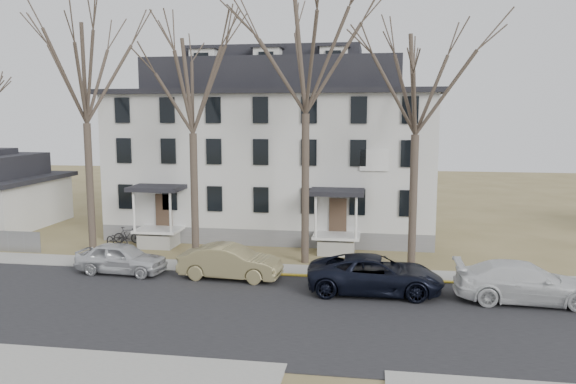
% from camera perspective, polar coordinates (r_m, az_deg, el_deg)
% --- Properties ---
extents(ground, '(120.00, 120.00, 0.00)m').
position_cam_1_polar(ground, '(20.90, -4.56, -13.95)').
color(ground, olive).
rests_on(ground, ground).
extents(main_road, '(120.00, 10.00, 0.04)m').
position_cam_1_polar(main_road, '(22.72, -3.36, -12.11)').
color(main_road, '#27272A').
rests_on(main_road, ground).
extents(far_sidewalk, '(120.00, 2.00, 0.08)m').
position_cam_1_polar(far_sidewalk, '(28.33, -0.75, -8.01)').
color(far_sidewalk, '#A09F97').
rests_on(far_sidewalk, ground).
extents(yellow_curb, '(14.00, 0.25, 0.06)m').
position_cam_1_polar(yellow_curb, '(27.09, 9.53, -8.87)').
color(yellow_curb, gold).
rests_on(yellow_curb, ground).
extents(boarding_house, '(20.80, 12.36, 12.05)m').
position_cam_1_polar(boarding_house, '(37.46, -1.22, 4.26)').
color(boarding_house, slate).
rests_on(boarding_house, ground).
extents(tree_far_left, '(8.40, 8.40, 13.72)m').
position_cam_1_polar(tree_far_left, '(32.72, -20.02, 11.96)').
color(tree_far_left, '#473B31').
rests_on(tree_far_left, ground).
extents(tree_mid_left, '(7.80, 7.80, 12.74)m').
position_cam_1_polar(tree_mid_left, '(30.26, -9.75, 11.27)').
color(tree_mid_left, '#473B31').
rests_on(tree_mid_left, ground).
extents(tree_center, '(9.00, 9.00, 14.70)m').
position_cam_1_polar(tree_center, '(29.06, 1.83, 14.46)').
color(tree_center, '#473B31').
rests_on(tree_center, ground).
extents(tree_mid_right, '(7.80, 7.80, 12.74)m').
position_cam_1_polar(tree_mid_right, '(28.77, 12.97, 11.37)').
color(tree_mid_right, '#473B31').
rests_on(tree_mid_right, ground).
extents(car_silver, '(4.54, 2.07, 1.51)m').
position_cam_1_polar(car_silver, '(28.82, -16.57, -6.51)').
color(car_silver, silver).
rests_on(car_silver, ground).
extents(car_tan, '(4.93, 1.99, 1.59)m').
position_cam_1_polar(car_tan, '(26.90, -5.89, -7.16)').
color(car_tan, '#887D52').
rests_on(car_tan, ground).
extents(car_navy, '(5.91, 2.80, 1.63)m').
position_cam_1_polar(car_navy, '(25.01, 8.84, -8.34)').
color(car_navy, black).
rests_on(car_navy, ground).
extents(car_white, '(5.72, 2.39, 1.65)m').
position_cam_1_polar(car_white, '(25.52, 22.90, -8.53)').
color(car_white, silver).
rests_on(car_white, ground).
extents(bicycle_left, '(1.99, 1.42, 1.00)m').
position_cam_1_polar(bicycle_left, '(34.20, -16.95, -4.71)').
color(bicycle_left, black).
rests_on(bicycle_left, ground).
extents(bicycle_right, '(1.73, 0.74, 1.01)m').
position_cam_1_polar(bicycle_right, '(35.20, -15.99, -4.31)').
color(bicycle_right, black).
rests_on(bicycle_right, ground).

